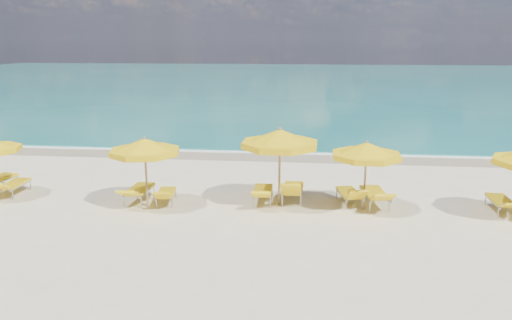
# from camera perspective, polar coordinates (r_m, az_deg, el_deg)

# --- Properties ---
(ground_plane) EXTENTS (120.00, 120.00, 0.00)m
(ground_plane) POSITION_cam_1_polar(r_m,az_deg,el_deg) (15.66, -0.59, -5.57)
(ground_plane) COLOR beige
(ocean) EXTENTS (120.00, 80.00, 0.30)m
(ocean) POSITION_cam_1_polar(r_m,az_deg,el_deg) (62.91, 4.61, 8.96)
(ocean) COLOR #12665F
(ocean) RESTS_ON ground
(wet_sand_band) EXTENTS (120.00, 2.60, 0.01)m
(wet_sand_band) POSITION_cam_1_polar(r_m,az_deg,el_deg) (22.74, 1.60, 0.57)
(wet_sand_band) COLOR tan
(wet_sand_band) RESTS_ON ground
(foam_line) EXTENTS (120.00, 1.20, 0.03)m
(foam_line) POSITION_cam_1_polar(r_m,az_deg,el_deg) (23.52, 1.76, 1.01)
(foam_line) COLOR white
(foam_line) RESTS_ON ground
(whitecap_near) EXTENTS (14.00, 0.36, 0.05)m
(whitecap_near) POSITION_cam_1_polar(r_m,az_deg,el_deg) (33.02, -7.51, 4.59)
(whitecap_near) COLOR white
(whitecap_near) RESTS_ON ground
(whitecap_far) EXTENTS (18.00, 0.30, 0.05)m
(whitecap_far) POSITION_cam_1_polar(r_m,az_deg,el_deg) (39.52, 15.29, 5.71)
(whitecap_far) COLOR white
(whitecap_far) RESTS_ON ground
(umbrella_3) EXTENTS (2.60, 2.60, 2.24)m
(umbrella_3) POSITION_cam_1_polar(r_m,az_deg,el_deg) (15.75, -12.61, 1.44)
(umbrella_3) COLOR #9A7D4D
(umbrella_3) RESTS_ON ground
(umbrella_4) EXTENTS (3.29, 3.29, 2.51)m
(umbrella_4) POSITION_cam_1_polar(r_m,az_deg,el_deg) (15.48, 2.74, 2.40)
(umbrella_4) COLOR #9A7D4D
(umbrella_4) RESTS_ON ground
(umbrella_5) EXTENTS (2.84, 2.84, 2.18)m
(umbrella_5) POSITION_cam_1_polar(r_m,az_deg,el_deg) (15.42, 12.51, 1.00)
(umbrella_5) COLOR #9A7D4D
(umbrella_5) RESTS_ON ground
(lounger_2_right) EXTENTS (0.64, 1.79, 0.72)m
(lounger_2_right) POSITION_cam_1_polar(r_m,az_deg,el_deg) (18.87, -25.97, -2.94)
(lounger_2_right) COLOR #A5A8AD
(lounger_2_right) RESTS_ON ground
(lounger_3_left) EXTENTS (0.67, 1.95, 0.73)m
(lounger_3_left) POSITION_cam_1_polar(r_m,az_deg,el_deg) (16.72, -13.23, -3.86)
(lounger_3_left) COLOR #A5A8AD
(lounger_3_left) RESTS_ON ground
(lounger_3_right) EXTENTS (0.77, 1.68, 0.69)m
(lounger_3_right) POSITION_cam_1_polar(r_m,az_deg,el_deg) (16.34, -10.24, -4.24)
(lounger_3_right) COLOR #A5A8AD
(lounger_3_right) RESTS_ON ground
(lounger_4_left) EXTENTS (0.67, 1.90, 0.74)m
(lounger_4_left) POSITION_cam_1_polar(r_m,az_deg,el_deg) (16.15, 0.77, -4.12)
(lounger_4_left) COLOR #A5A8AD
(lounger_4_left) RESTS_ON ground
(lounger_4_right) EXTENTS (0.71, 1.92, 0.90)m
(lounger_4_right) POSITION_cam_1_polar(r_m,az_deg,el_deg) (16.36, 4.21, -3.86)
(lounger_4_right) COLOR #A5A8AD
(lounger_4_right) RESTS_ON ground
(lounger_5_left) EXTENTS (0.91, 1.80, 0.79)m
(lounger_5_left) POSITION_cam_1_polar(r_m,az_deg,el_deg) (16.28, 10.63, -4.26)
(lounger_5_left) COLOR #A5A8AD
(lounger_5_left) RESTS_ON ground
(lounger_5_right) EXTENTS (0.90, 2.09, 0.79)m
(lounger_5_right) POSITION_cam_1_polar(r_m,az_deg,el_deg) (16.27, 13.41, -4.31)
(lounger_5_right) COLOR #A5A8AD
(lounger_5_right) RESTS_ON ground
(lounger_6_left) EXTENTS (0.61, 1.80, 0.66)m
(lounger_6_left) POSITION_cam_1_polar(r_m,az_deg,el_deg) (17.01, 26.22, -4.70)
(lounger_6_left) COLOR #A5A8AD
(lounger_6_left) RESTS_ON ground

